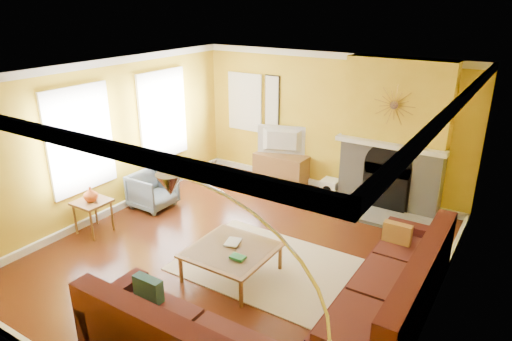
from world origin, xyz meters
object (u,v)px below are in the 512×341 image
Objects in this scene: sectional_sofa at (290,275)px; media_console at (281,169)px; side_table at (94,217)px; arc_lamp at (252,334)px; coffee_table at (232,262)px; armchair at (153,190)px.

sectional_sofa is 3.52× the size of media_console.
side_table is 4.72m from arc_lamp.
armchair is at bearing 157.22° from coffee_table.
side_table is (-3.62, -0.01, -0.17)m from sectional_sofa.
coffee_table is at bearing -71.57° from media_console.
arc_lamp is (4.13, -3.05, 0.85)m from armchair.
armchair is (-2.51, 1.05, 0.11)m from coffee_table.
coffee_table is at bearing 129.21° from arc_lamp.
side_table is (-2.63, -0.18, 0.07)m from coffee_table.
sectional_sofa reaches higher than media_console.
sectional_sofa reaches higher than side_table.
sectional_sofa is 5.37× the size of armchair.
coffee_table is (-0.99, 0.16, -0.23)m from sectional_sofa.
side_table is at bearing -113.14° from media_console.
media_console is 1.52× the size of armchair.
arc_lamp is at bearing -23.11° from side_table.
armchair reaches higher than media_console.
side_table is (-1.51, -3.54, -0.02)m from media_console.
coffee_table is 3.54m from media_console.
coffee_table is at bearing 3.86° from side_table.
arc_lamp reaches higher than side_table.
media_console is at bearing 117.16° from arc_lamp.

